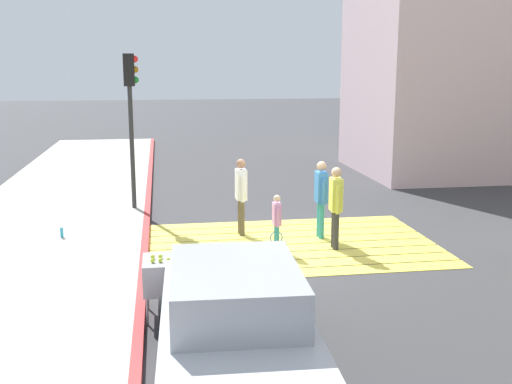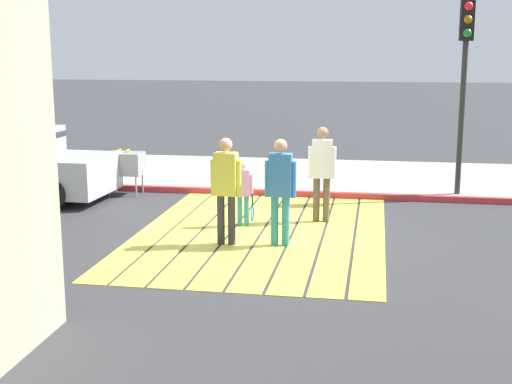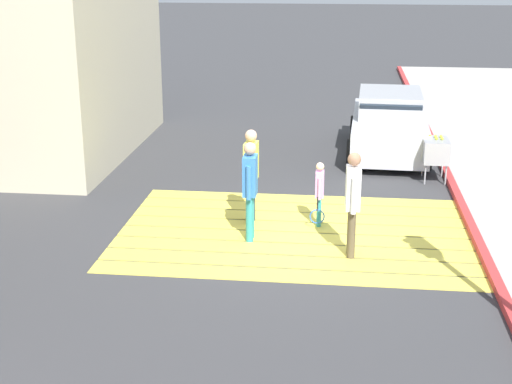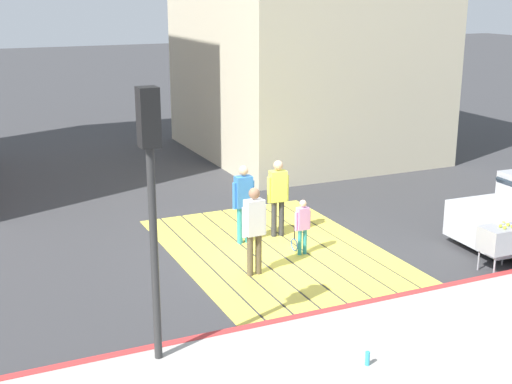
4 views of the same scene
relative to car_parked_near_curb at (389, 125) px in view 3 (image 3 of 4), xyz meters
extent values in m
plane|color=#38383A|center=(2.00, 5.84, -0.73)|extent=(120.00, 120.00, 0.00)
cube|color=#EAD64C|center=(2.00, 3.92, -0.73)|extent=(6.40, 0.50, 0.01)
cube|color=#EAD64C|center=(2.00, 4.47, -0.73)|extent=(6.40, 0.50, 0.01)
cube|color=#EAD64C|center=(2.00, 5.02, -0.73)|extent=(6.40, 0.50, 0.01)
cube|color=#EAD64C|center=(2.00, 5.57, -0.73)|extent=(6.40, 0.50, 0.01)
cube|color=#EAD64C|center=(2.00, 6.12, -0.73)|extent=(6.40, 0.50, 0.01)
cube|color=#EAD64C|center=(2.00, 6.67, -0.73)|extent=(6.40, 0.50, 0.01)
cube|color=#EAD64C|center=(2.00, 7.22, -0.73)|extent=(6.40, 0.50, 0.01)
cube|color=#EAD64C|center=(2.00, 7.77, -0.73)|extent=(6.40, 0.50, 0.01)
cube|color=#BC3333|center=(-1.25, 5.84, -0.67)|extent=(0.16, 40.00, 0.13)
cube|color=silver|center=(0.00, 0.03, -0.14)|extent=(1.97, 4.37, 0.80)
cube|color=#A0A2A9|center=(0.00, -0.12, 0.54)|extent=(1.61, 2.12, 0.60)
cube|color=#1E2833|center=(0.03, 0.80, 0.48)|extent=(1.49, 0.39, 0.49)
cylinder|color=black|center=(0.94, 1.32, -0.40)|extent=(0.25, 0.67, 0.66)
cylinder|color=black|center=(-0.83, 1.39, -0.40)|extent=(0.25, 0.67, 0.66)
cylinder|color=black|center=(0.83, -1.34, -0.40)|extent=(0.25, 0.67, 0.66)
cylinder|color=black|center=(-0.93, -1.27, -0.40)|extent=(0.25, 0.67, 0.66)
cube|color=#99999E|center=(-0.90, 2.24, -0.03)|extent=(0.56, 0.80, 0.50)
cylinder|color=#99999E|center=(-0.67, 2.56, -0.51)|extent=(0.04, 0.04, 0.45)
cylinder|color=#99999E|center=(-1.12, 2.56, -0.51)|extent=(0.04, 0.04, 0.45)
cylinder|color=#99999E|center=(-0.67, 1.92, -0.51)|extent=(0.04, 0.04, 0.45)
cylinder|color=#99999E|center=(-1.12, 1.92, -0.51)|extent=(0.04, 0.04, 0.45)
sphere|color=#CCE033|center=(-1.02, 2.09, 0.25)|extent=(0.07, 0.07, 0.07)
sphere|color=#CCE033|center=(-0.90, 2.09, 0.25)|extent=(0.07, 0.07, 0.07)
sphere|color=#CCE033|center=(-0.78, 2.09, 0.25)|extent=(0.07, 0.07, 0.07)
sphere|color=#CCE033|center=(-1.02, 2.29, 0.25)|extent=(0.07, 0.07, 0.07)
sphere|color=#CCE033|center=(-0.90, 2.29, 0.25)|extent=(0.07, 0.07, 0.07)
cylinder|color=teal|center=(2.77, 6.38, -0.31)|extent=(0.13, 0.13, 0.85)
cylinder|color=teal|center=(2.77, 6.19, -0.31)|extent=(0.13, 0.13, 0.85)
cube|color=#3372BF|center=(2.77, 6.29, 0.47)|extent=(0.23, 0.37, 0.71)
sphere|color=tan|center=(2.77, 6.29, 0.96)|extent=(0.22, 0.22, 0.22)
cylinder|color=#3372BF|center=(2.77, 6.50, 0.40)|extent=(0.09, 0.09, 0.60)
cylinder|color=#3372BF|center=(2.77, 6.07, 0.40)|extent=(0.09, 0.09, 0.60)
cylinder|color=#333338|center=(2.86, 5.48, -0.31)|extent=(0.13, 0.13, 0.85)
cylinder|color=#333338|center=(2.85, 5.30, -0.31)|extent=(0.13, 0.13, 0.85)
cube|color=#D8D84C|center=(2.86, 5.39, 0.48)|extent=(0.25, 0.39, 0.71)
sphere|color=tan|center=(2.86, 5.39, 0.96)|extent=(0.22, 0.22, 0.22)
cylinder|color=#D8D84C|center=(2.87, 5.61, 0.41)|extent=(0.09, 0.09, 0.61)
cylinder|color=#D8D84C|center=(2.84, 5.17, 0.41)|extent=(0.09, 0.09, 0.61)
cylinder|color=brown|center=(0.98, 6.92, -0.30)|extent=(0.13, 0.13, 0.86)
cylinder|color=brown|center=(0.99, 6.73, -0.30)|extent=(0.13, 0.13, 0.86)
cube|color=white|center=(0.99, 6.83, 0.48)|extent=(0.25, 0.39, 0.72)
sphere|color=#9E7051|center=(0.99, 6.83, 0.97)|extent=(0.22, 0.22, 0.22)
cylinder|color=white|center=(0.98, 7.04, 0.41)|extent=(0.09, 0.09, 0.61)
cylinder|color=white|center=(1.00, 6.61, 0.41)|extent=(0.09, 0.09, 0.61)
cylinder|color=teal|center=(1.57, 5.49, -0.44)|extent=(0.09, 0.09, 0.58)
cylinder|color=teal|center=(1.57, 5.37, -0.44)|extent=(0.09, 0.09, 0.58)
cube|color=#D18CC6|center=(1.57, 5.43, 0.09)|extent=(0.16, 0.26, 0.48)
sphere|color=beige|center=(1.57, 5.43, 0.43)|extent=(0.15, 0.15, 0.15)
cylinder|color=#D18CC6|center=(1.57, 5.59, 0.04)|extent=(0.06, 0.06, 0.41)
cylinder|color=#D18CC6|center=(1.58, 5.27, 0.04)|extent=(0.06, 0.06, 0.41)
cylinder|color=black|center=(1.60, 5.61, -0.24)|extent=(0.03, 0.03, 0.28)
torus|color=blue|center=(1.60, 5.61, -0.49)|extent=(0.28, 0.03, 0.28)
camera|label=1|loc=(-0.84, -7.11, 3.21)|focal=43.13mm
camera|label=2|loc=(14.02, 7.83, 2.50)|focal=49.32mm
camera|label=3|loc=(1.26, 18.60, 4.23)|focal=52.20mm
camera|label=4|loc=(-10.94, 12.22, 4.78)|focal=49.32mm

